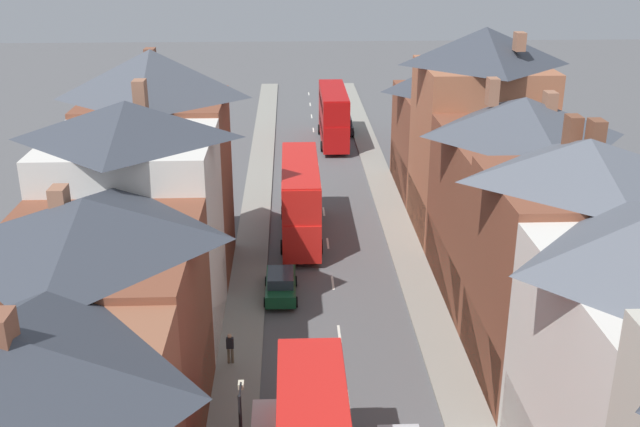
{
  "coord_description": "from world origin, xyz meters",
  "views": [
    {
      "loc": [
        -2.42,
        -10.38,
        20.13
      ],
      "look_at": [
        -0.41,
        38.74,
        1.12
      ],
      "focal_mm": 42.0,
      "sensor_mm": 36.0,
      "label": 1
    }
  ],
  "objects_px": {
    "double_decker_bus_lead": "(333,115)",
    "car_near_silver": "(281,284)",
    "pedestrian_mid_right": "(230,347)",
    "double_decker_bus_mid_street": "(300,198)",
    "car_parked_right_a": "(344,125)"
  },
  "relations": [
    {
      "from": "double_decker_bus_lead",
      "to": "pedestrian_mid_right",
      "type": "distance_m",
      "value": 40.47
    },
    {
      "from": "car_near_silver",
      "to": "car_parked_right_a",
      "type": "height_order",
      "value": "car_parked_right_a"
    },
    {
      "from": "double_decker_bus_lead",
      "to": "pedestrian_mid_right",
      "type": "height_order",
      "value": "double_decker_bus_lead"
    },
    {
      "from": "car_parked_right_a",
      "to": "pedestrian_mid_right",
      "type": "relative_size",
      "value": 2.68
    },
    {
      "from": "double_decker_bus_mid_street",
      "to": "car_parked_right_a",
      "type": "bearing_deg",
      "value": 79.77
    },
    {
      "from": "car_near_silver",
      "to": "pedestrian_mid_right",
      "type": "distance_m",
      "value": 7.53
    },
    {
      "from": "double_decker_bus_lead",
      "to": "pedestrian_mid_right",
      "type": "relative_size",
      "value": 6.71
    },
    {
      "from": "double_decker_bus_lead",
      "to": "double_decker_bus_mid_street",
      "type": "height_order",
      "value": "same"
    },
    {
      "from": "double_decker_bus_mid_street",
      "to": "car_near_silver",
      "type": "relative_size",
      "value": 2.52
    },
    {
      "from": "double_decker_bus_lead",
      "to": "car_near_silver",
      "type": "relative_size",
      "value": 2.52
    },
    {
      "from": "double_decker_bus_mid_street",
      "to": "pedestrian_mid_right",
      "type": "xyz_separation_m",
      "value": [
        -3.68,
        -16.09,
        -1.78
      ]
    },
    {
      "from": "car_parked_right_a",
      "to": "double_decker_bus_lead",
      "type": "bearing_deg",
      "value": -110.43
    },
    {
      "from": "double_decker_bus_lead",
      "to": "car_near_silver",
      "type": "bearing_deg",
      "value": -98.52
    },
    {
      "from": "car_near_silver",
      "to": "car_parked_right_a",
      "type": "relative_size",
      "value": 0.99
    },
    {
      "from": "pedestrian_mid_right",
      "to": "double_decker_bus_lead",
      "type": "bearing_deg",
      "value": 79.62
    }
  ]
}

